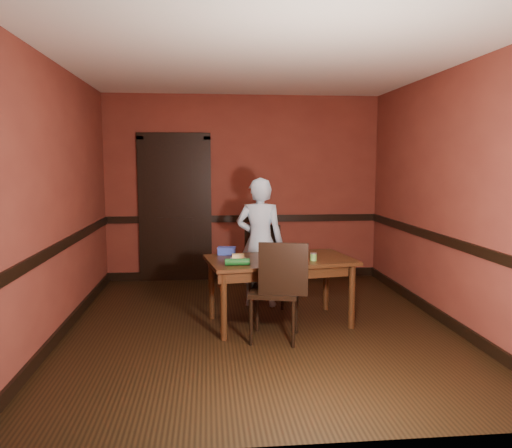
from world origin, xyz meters
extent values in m
cube|color=black|center=(0.00, 0.00, 0.00)|extent=(4.00, 4.50, 0.01)
cube|color=beige|center=(0.00, 0.00, 2.70)|extent=(4.00, 4.50, 0.01)
cube|color=maroon|center=(0.00, 2.25, 1.35)|extent=(4.00, 0.02, 2.70)
cube|color=maroon|center=(0.00, -2.25, 1.35)|extent=(4.00, 0.02, 2.70)
cube|color=maroon|center=(-2.00, 0.00, 1.35)|extent=(0.02, 4.50, 2.70)
cube|color=maroon|center=(2.00, 0.00, 1.35)|extent=(0.02, 4.50, 2.70)
cube|color=black|center=(0.00, 2.23, 0.90)|extent=(4.00, 0.03, 0.10)
cube|color=black|center=(-1.99, 0.00, 0.90)|extent=(0.03, 4.50, 0.10)
cube|color=black|center=(1.99, 0.00, 0.90)|extent=(0.03, 4.50, 0.10)
cube|color=black|center=(0.00, 2.23, 0.06)|extent=(4.00, 0.03, 0.12)
cube|color=black|center=(-1.99, 0.00, 0.06)|extent=(0.03, 4.50, 0.12)
cube|color=black|center=(1.99, 0.00, 0.06)|extent=(0.03, 4.50, 0.12)
cube|color=black|center=(-1.00, 2.21, 1.02)|extent=(0.85, 0.04, 2.05)
cube|color=black|center=(-1.48, 2.23, 1.02)|extent=(0.10, 0.06, 2.15)
cube|color=black|center=(-0.52, 2.23, 1.02)|extent=(0.10, 0.06, 2.15)
cube|color=black|center=(-1.00, 2.23, 2.10)|extent=(1.05, 0.06, 0.10)
cube|color=black|center=(0.23, 0.08, 0.36)|extent=(1.63, 1.08, 0.71)
imported|color=silver|center=(0.09, 0.80, 0.77)|extent=(0.63, 0.48, 1.55)
cylinder|color=white|center=(0.33, 0.07, 0.72)|extent=(0.26, 0.26, 0.01)
cube|color=#A1814E|center=(0.33, 0.07, 0.73)|extent=(0.12, 0.11, 0.02)
ellipsoid|color=green|center=(0.33, 0.07, 0.76)|extent=(0.11, 0.10, 0.03)
cylinder|color=#BA0A20|center=(0.31, 0.09, 0.77)|extent=(0.04, 0.04, 0.01)
cylinder|color=#BA0A20|center=(0.36, 0.06, 0.77)|extent=(0.04, 0.04, 0.01)
cylinder|color=#A2C06E|center=(0.30, 0.05, 0.77)|extent=(0.03, 0.03, 0.01)
cylinder|color=#A2C06E|center=(0.36, 0.10, 0.77)|extent=(0.03, 0.03, 0.01)
cylinder|color=#A2C06E|center=(0.33, 0.07, 0.77)|extent=(0.03, 0.03, 0.01)
cylinder|color=#5D953F|center=(0.56, -0.07, 0.75)|extent=(0.07, 0.07, 0.07)
cylinder|color=#B5B6B4|center=(0.56, -0.07, 0.79)|extent=(0.07, 0.07, 0.01)
cylinder|color=white|center=(-0.22, 0.09, 0.72)|extent=(0.17, 0.17, 0.01)
cube|color=#D6BE72|center=(-0.22, 0.09, 0.74)|extent=(0.12, 0.08, 0.04)
cube|color=#314AB8|center=(-0.33, 0.36, 0.75)|extent=(0.20, 0.15, 0.07)
cube|color=#314AB8|center=(-0.33, 0.36, 0.79)|extent=(0.22, 0.17, 0.01)
cylinder|color=#114B19|center=(-0.24, -0.24, 0.75)|extent=(0.25, 0.07, 0.07)
camera|label=1|loc=(-0.53, -5.08, 1.72)|focal=35.00mm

